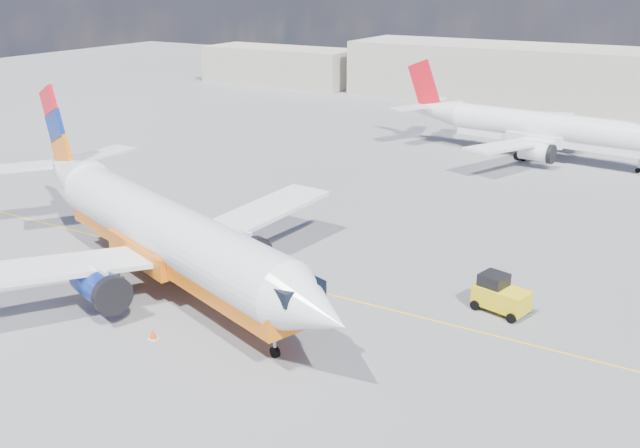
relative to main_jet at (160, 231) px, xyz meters
The scene contains 8 objects.
ground 6.30m from the main_jet, ahead, with size 240.00×240.00×0.00m, color #5E5E63.
taxi_line 7.33m from the main_jet, 36.45° to the left, with size 70.00×0.15×0.01m, color yellow.
terminal_main 76.52m from the main_jet, 82.34° to the left, with size 70.00×14.00×8.00m, color beige.
terminal_annex 83.01m from the main_jet, 118.66° to the left, with size 26.00×10.00×6.00m, color beige.
main_jet is the anchor object (origin of this frame).
second_jet 44.60m from the main_jet, 75.31° to the left, with size 29.80×23.45×9.04m.
gse_tug 20.01m from the main_jet, 19.99° to the left, with size 3.27×2.46×2.12m.
traffic_cone 7.63m from the main_jet, 52.25° to the right, with size 0.43×0.43×0.61m.
Camera 1 is at (23.14, -30.14, 17.92)m, focal length 40.00 mm.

